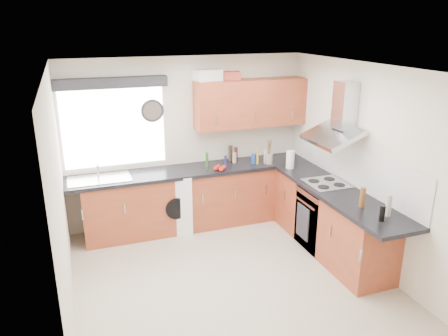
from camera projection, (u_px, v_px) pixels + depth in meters
name	position (u px, v px, depth m)	size (l,w,h in m)	color
ground_plane	(228.00, 276.00, 5.34)	(3.60, 3.60, 0.00)	beige
ceiling	(229.00, 68.00, 4.54)	(3.60, 3.60, 0.02)	white
wall_back	(187.00, 141.00, 6.54)	(3.60, 0.02, 2.50)	silver
wall_front	(310.00, 257.00, 3.33)	(3.60, 0.02, 2.50)	silver
wall_left	(60.00, 201.00, 4.36)	(0.02, 3.60, 2.50)	silver
wall_right	(362.00, 164.00, 5.51)	(0.02, 3.60, 2.50)	silver
window	(114.00, 127.00, 6.11)	(1.40, 0.02, 1.10)	white
window_blind	(111.00, 83.00, 5.82)	(1.50, 0.18, 0.14)	#232328
splashback	(347.00, 162.00, 5.80)	(0.01, 3.00, 0.54)	white
base_cab_back	(187.00, 200.00, 6.52)	(3.00, 0.58, 0.86)	brown
base_cab_corner	(284.00, 187.00, 7.02)	(0.60, 0.60, 0.86)	brown
base_cab_right	(331.00, 221.00, 5.81)	(0.58, 2.10, 0.86)	brown
worktop_back	(193.00, 170.00, 6.39)	(3.60, 0.62, 0.05)	black
worktop_right	(339.00, 194.00, 5.53)	(0.62, 2.42, 0.05)	black
sink	(99.00, 177.00, 5.95)	(0.84, 0.46, 0.10)	#B6BAC0
oven	(324.00, 217.00, 5.95)	(0.56, 0.58, 0.85)	black
hob_plate	(326.00, 183.00, 5.79)	(0.52, 0.52, 0.01)	#B6BAC0
extractor_hood	(338.00, 120.00, 5.55)	(0.52, 0.78, 0.66)	#B6BAC0
upper_cabinets	(251.00, 103.00, 6.52)	(1.70, 0.35, 0.70)	brown
washing_machine	(172.00, 201.00, 6.45)	(0.60, 0.58, 0.89)	white
wall_clock	(153.00, 111.00, 6.21)	(0.33, 0.33, 0.04)	#232328
casserole	(207.00, 75.00, 6.26)	(0.38, 0.28, 0.16)	white
storage_box	(231.00, 75.00, 6.38)	(0.25, 0.21, 0.11)	#C34632
utensil_pot	(269.00, 159.00, 6.59)	(0.11, 0.11, 0.15)	gray
kitchen_roll	(290.00, 160.00, 6.37)	(0.12, 0.12, 0.26)	white
tomato_cluster	(220.00, 168.00, 6.31)	(0.16, 0.16, 0.07)	#A7190F
jar_0	(265.00, 157.00, 6.61)	(0.05, 0.05, 0.20)	#B7B19C
jar_1	(225.00, 162.00, 6.40)	(0.04, 0.04, 0.18)	navy
jar_2	(258.00, 156.00, 6.55)	(0.04, 0.04, 0.25)	#A78A39
jar_3	(207.00, 161.00, 6.33)	(0.04, 0.04, 0.25)	#224E1C
jar_4	(231.00, 153.00, 6.72)	(0.07, 0.07, 0.24)	#3D2E22
jar_5	(234.00, 157.00, 6.63)	(0.06, 0.06, 0.17)	gray
jar_6	(236.00, 155.00, 6.63)	(0.05, 0.05, 0.24)	#3C1515
jar_7	(253.00, 159.00, 6.58)	(0.07, 0.07, 0.16)	navy
bottle_0	(389.00, 205.00, 4.81)	(0.06, 0.06, 0.25)	#BBAEA0
bottle_1	(362.00, 197.00, 5.04)	(0.07, 0.07, 0.24)	brown
bottle_2	(382.00, 213.00, 4.69)	(0.06, 0.06, 0.18)	black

